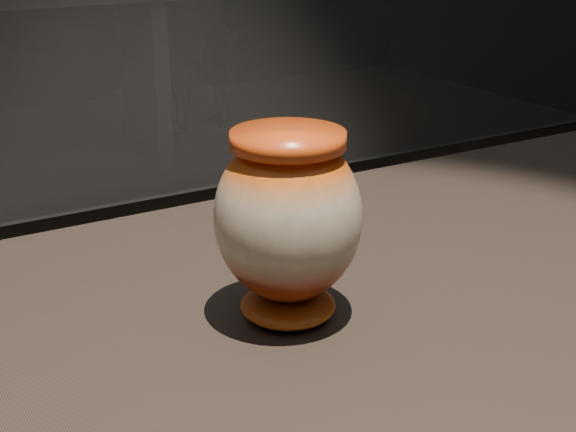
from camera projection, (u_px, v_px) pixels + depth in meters
name	position (u px, v px, depth m)	size (l,w,h in m)	color
main_vase	(288.00, 219.00, 0.75)	(0.17, 0.17, 0.19)	maroon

